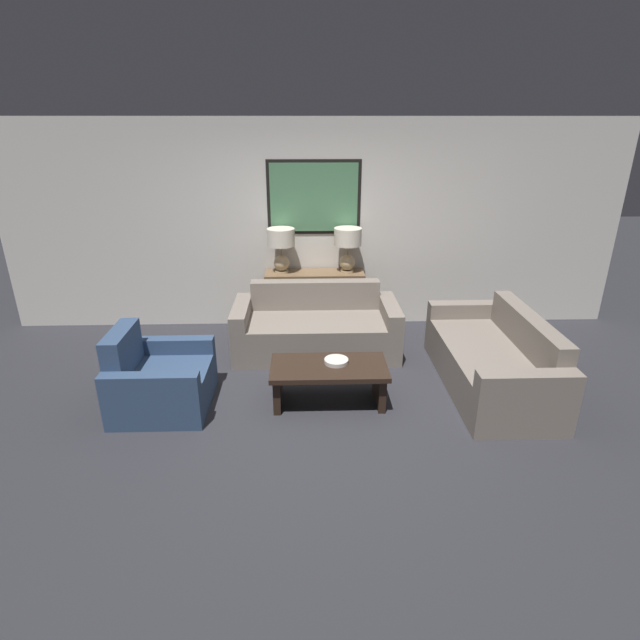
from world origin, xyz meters
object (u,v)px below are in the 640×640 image
Objects in this scene: couch_by_back_wall at (316,329)px; armchair_near_back_wall at (159,381)px; couch_by_side at (493,362)px; decorative_bowl at (336,361)px; coffee_table at (329,375)px; table_lamp_left at (281,244)px; table_lamp_right at (348,243)px; console_table at (315,301)px.

armchair_near_back_wall reaches higher than couch_by_back_wall.
couch_by_side reaches higher than decorative_bowl.
coffee_table is at bearing -146.16° from decorative_bowl.
armchair_near_back_wall is at bearing -121.10° from table_lamp_left.
console_table is at bearing 180.00° from table_lamp_right.
table_lamp_right is (0.84, 0.00, 0.00)m from table_lamp_left.
armchair_near_back_wall is at bearing -178.33° from decorative_bowl.
coffee_table is (0.10, -1.87, -0.10)m from console_table.
armchair_near_back_wall is (-1.72, -0.05, -0.16)m from decorative_bowl.
table_lamp_right is at bearing 82.26° from decorative_bowl.
table_lamp_right is at bearing 131.27° from couch_by_side.
armchair_near_back_wall is (-3.37, -0.28, -0.01)m from couch_by_side.
couch_by_side is (2.24, -1.60, -0.88)m from table_lamp_left.
table_lamp_left is at bearing 180.00° from console_table.
table_lamp_left reaches higher than couch_by_back_wall.
coffee_table is at bearing -85.35° from couch_by_back_wall.
decorative_bowl is (0.59, -1.82, -0.73)m from table_lamp_left.
couch_by_back_wall is 2.03m from couch_by_side.
table_lamp_left is at bearing 105.39° from coffee_table.
decorative_bowl is at bearing -172.15° from couch_by_side.
table_lamp_left reaches higher than armchair_near_back_wall.
decorative_bowl is at bearing -81.44° from couch_by_back_wall.
couch_by_side is at bearing 7.85° from decorative_bowl.
couch_by_back_wall and couch_by_side have the same top height.
couch_by_back_wall is 1.71× the size of coffee_table.
console_table and couch_by_back_wall have the same top height.
table_lamp_left is at bearing 107.94° from decorative_bowl.
console_table and couch_by_side have the same top height.
armchair_near_back_wall reaches higher than coffee_table.
decorative_bowl reaches higher than coffee_table.
couch_by_back_wall is 1.00× the size of couch_by_side.
armchair_near_back_wall is (-1.97, -1.87, -0.89)m from table_lamp_right.
couch_by_back_wall is at bearing -121.44° from table_lamp_right.
armchair_near_back_wall is at bearing -142.52° from couch_by_back_wall.
console_table is at bearing 95.37° from decorative_bowl.
table_lamp_left is 2.41× the size of decorative_bowl.
couch_by_side is (1.82, -1.60, -0.11)m from console_table.
table_lamp_left is at bearing 58.90° from armchair_near_back_wall.
armchair_near_back_wall reaches higher than decorative_bowl.
coffee_table is (0.10, -1.19, 0.02)m from couch_by_back_wall.
armchair_near_back_wall is (-1.13, -1.87, -0.89)m from table_lamp_left.
table_lamp_right is 1.19m from couch_by_back_wall.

